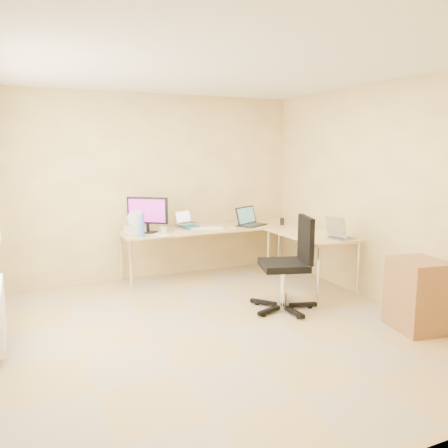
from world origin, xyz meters
name	(u,v)px	position (x,y,z in m)	size (l,w,h in m)	color
floor	(219,330)	(0.00, 0.00, 0.00)	(4.50, 4.50, 0.00)	tan
ceiling	(219,66)	(0.00, 0.00, 2.60)	(4.50, 4.50, 0.00)	white
wall_back	(156,187)	(0.00, 2.25, 1.30)	(4.50, 4.50, 0.00)	#E3CD7A
wall_front	(387,250)	(0.00, -2.25, 1.30)	(4.50, 4.50, 0.00)	#E3CD7A
wall_right	(383,195)	(2.10, 0.00, 1.30)	(4.50, 4.50, 0.00)	#E3CD7A
desk_main	(214,252)	(0.72, 1.85, 0.36)	(2.65, 0.70, 0.73)	tan
desk_return	(310,260)	(1.70, 0.85, 0.36)	(0.70, 1.30, 0.73)	tan
monitor	(148,215)	(-0.25, 1.80, 0.97)	(0.56, 0.18, 0.48)	black
book_stack	(189,226)	(0.38, 1.92, 0.75)	(0.19, 0.26, 0.04)	#185F5D
laptop_center	(186,217)	(0.38, 2.03, 0.87)	(0.29, 0.22, 0.19)	silver
laptop_black	(252,216)	(1.29, 1.75, 0.87)	(0.44, 0.32, 0.28)	black
keyboard	(207,228)	(0.58, 1.76, 0.74)	(0.46, 0.13, 0.02)	white
mouse	(233,228)	(0.89, 1.55, 0.75)	(0.09, 0.06, 0.03)	silver
mug	(164,230)	(-0.07, 1.65, 0.78)	(0.10, 0.10, 0.09)	beige
cd_stack	(177,229)	(0.18, 1.84, 0.74)	(0.11, 0.11, 0.03)	#B5B0D2
water_bottle	(141,225)	(-0.40, 1.55, 0.88)	(0.08, 0.08, 0.30)	#4771AD
papers	(161,235)	(-0.13, 1.58, 0.73)	(0.18, 0.26, 0.01)	silver
white_box	(135,229)	(-0.40, 1.89, 0.78)	(0.25, 0.18, 0.09)	beige
desk_fan	(135,222)	(-0.40, 1.86, 0.87)	(0.23, 0.23, 0.29)	silver
black_cup	(282,222)	(1.72, 1.60, 0.78)	(0.06, 0.06, 0.10)	black
laptop_return	(341,230)	(1.84, 0.40, 0.85)	(0.28, 0.35, 0.23)	#AAAAAA
office_chair	(284,267)	(0.91, 0.25, 0.50)	(0.66, 0.66, 1.10)	black
cabinet	(417,295)	(1.85, -0.81, 0.36)	(0.43, 0.54, 0.74)	#A15030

